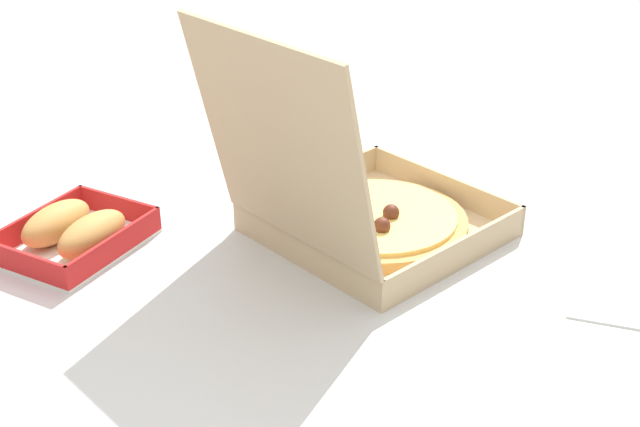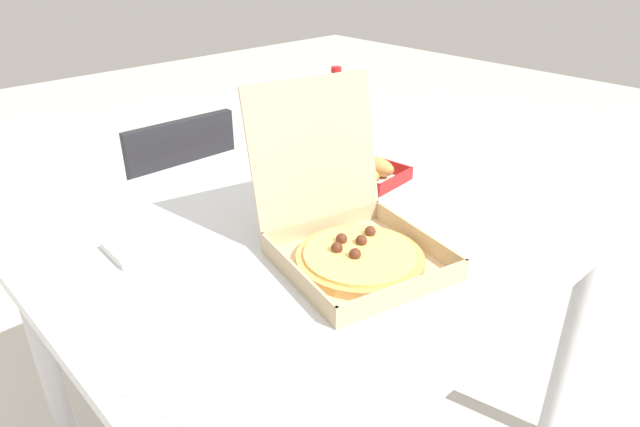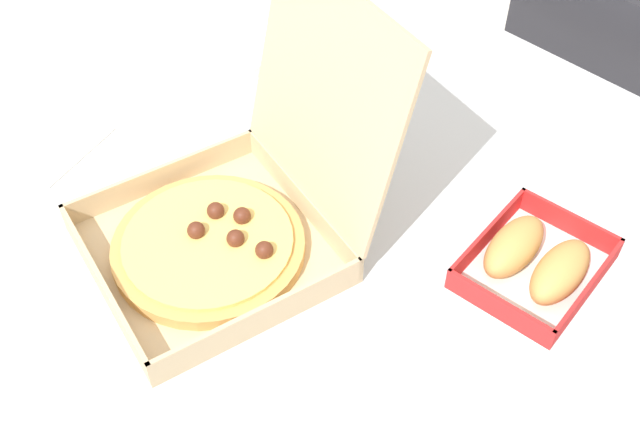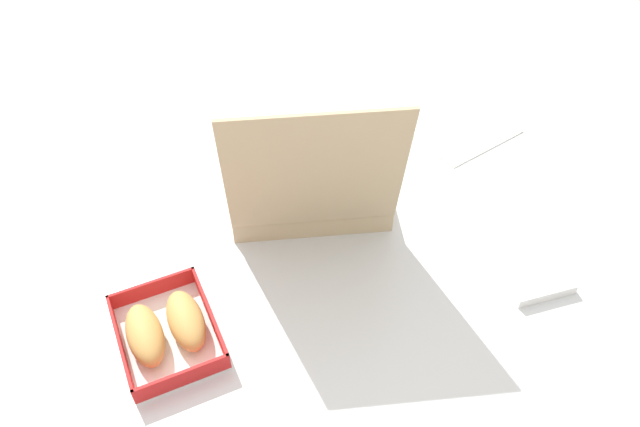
% 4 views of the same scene
% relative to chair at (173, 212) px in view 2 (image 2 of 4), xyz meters
% --- Properties ---
extents(dining_table, '(1.19, 1.02, 0.74)m').
position_rel_chair_xyz_m(dining_table, '(-0.03, -0.75, 0.19)').
color(dining_table, silver).
rests_on(dining_table, ground_plane).
extents(chair, '(0.41, 0.41, 0.83)m').
position_rel_chair_xyz_m(chair, '(0.00, 0.00, 0.00)').
color(chair, '#232328').
rests_on(chair, ground_plane).
extents(pizza_box_open, '(0.37, 0.42, 0.33)m').
position_rel_chair_xyz_m(pizza_box_open, '(-0.08, -0.92, 0.31)').
color(pizza_box_open, tan).
rests_on(pizza_box_open, dining_table).
extents(bread_side_box, '(0.17, 0.20, 0.06)m').
position_rel_chair_xyz_m(bread_side_box, '(0.24, -0.67, 0.29)').
color(bread_side_box, white).
rests_on(bread_side_box, dining_table).
extents(cola_bottle, '(0.07, 0.07, 0.22)m').
position_rel_chair_xyz_m(cola_bottle, '(0.42, -0.37, 0.36)').
color(cola_bottle, black).
rests_on(cola_bottle, dining_table).
extents(paper_menu, '(0.24, 0.20, 0.00)m').
position_rel_chair_xyz_m(paper_menu, '(-0.47, -1.00, 0.27)').
color(paper_menu, white).
rests_on(paper_menu, dining_table).
extents(napkin_pile, '(0.11, 0.11, 0.02)m').
position_rel_chair_xyz_m(napkin_pile, '(-0.39, -0.59, 0.27)').
color(napkin_pile, white).
rests_on(napkin_pile, dining_table).
extents(dipping_sauce_cup, '(0.06, 0.06, 0.02)m').
position_rel_chair_xyz_m(dipping_sauce_cup, '(0.39, -0.46, 0.28)').
color(dipping_sauce_cup, white).
rests_on(dipping_sauce_cup, dining_table).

